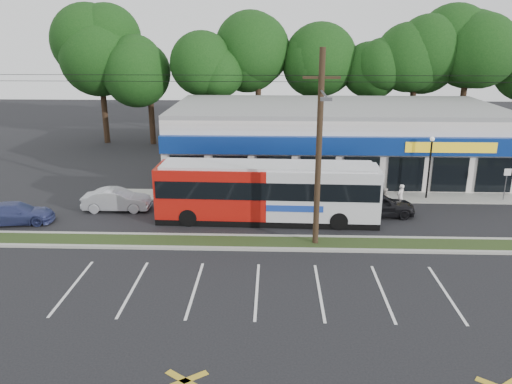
{
  "coord_description": "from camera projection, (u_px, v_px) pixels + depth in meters",
  "views": [
    {
      "loc": [
        0.74,
        -23.25,
        10.6
      ],
      "look_at": [
        -0.26,
        5.0,
        1.59
      ],
      "focal_mm": 35.0,
      "sensor_mm": 36.0,
      "label": 1
    }
  ],
  "objects": [
    {
      "name": "tree_line",
      "position": [
        308.0,
        57.0,
        47.45
      ],
      "size": [
        46.76,
        6.76,
        11.83
      ],
      "color": "black",
      "rests_on": "ground"
    },
    {
      "name": "grass_strip",
      "position": [
        258.0,
        243.0,
        26.31
      ],
      "size": [
        40.0,
        1.6,
        0.12
      ],
      "primitive_type": "cube",
      "color": "#213314",
      "rests_on": "ground"
    },
    {
      "name": "sign_post",
      "position": [
        507.0,
        179.0,
        32.53
      ],
      "size": [
        0.45,
        0.1,
        2.23
      ],
      "color": "#59595E",
      "rests_on": "ground"
    },
    {
      "name": "pedestrian_b",
      "position": [
        384.0,
        201.0,
        30.59
      ],
      "size": [
        0.95,
        0.84,
        1.62
      ],
      "primitive_type": "imported",
      "rotation": [
        0.0,
        0.0,
        2.8
      ],
      "color": "beige",
      "rests_on": "ground"
    },
    {
      "name": "sidewalk",
      "position": [
        336.0,
        197.0,
        33.77
      ],
      "size": [
        32.0,
        2.2,
        0.1
      ],
      "primitive_type": "cube",
      "color": "#9E9E93",
      "rests_on": "ground"
    },
    {
      "name": "car_dark",
      "position": [
        378.0,
        204.0,
        30.15
      ],
      "size": [
        4.46,
        2.01,
        1.49
      ],
      "primitive_type": "imported",
      "rotation": [
        0.0,
        0.0,
        1.63
      ],
      "color": "black",
      "rests_on": "ground"
    },
    {
      "name": "curb_south",
      "position": [
        258.0,
        249.0,
        25.5
      ],
      "size": [
        40.0,
        0.25,
        0.14
      ],
      "primitive_type": "cube",
      "color": "#9E9E93",
      "rests_on": "ground"
    },
    {
      "name": "car_blue",
      "position": [
        16.0,
        213.0,
        29.0
      ],
      "size": [
        4.5,
        2.41,
        1.24
      ],
      "primitive_type": "imported",
      "rotation": [
        0.0,
        0.0,
        1.73
      ],
      "color": "navy",
      "rests_on": "ground"
    },
    {
      "name": "car_silver",
      "position": [
        117.0,
        200.0,
        31.11
      ],
      "size": [
        4.22,
        1.61,
        1.37
      ],
      "primitive_type": "imported",
      "rotation": [
        0.0,
        0.0,
        1.61
      ],
      "color": "#A7A9AF",
      "rests_on": "ground"
    },
    {
      "name": "ground",
      "position": [
        258.0,
        252.0,
        25.38
      ],
      "size": [
        120.0,
        120.0,
        0.0
      ],
      "primitive_type": "plane",
      "color": "black",
      "rests_on": "ground"
    },
    {
      "name": "strip_mall",
      "position": [
        333.0,
        138.0,
        39.54
      ],
      "size": [
        25.0,
        12.55,
        5.3
      ],
      "color": "silver",
      "rests_on": "ground"
    },
    {
      "name": "metrobus",
      "position": [
        267.0,
        191.0,
        29.09
      ],
      "size": [
        12.93,
        3.07,
        3.46
      ],
      "rotation": [
        0.0,
        0.0,
        -0.03
      ],
      "color": "#AA130D",
      "rests_on": "ground"
    },
    {
      "name": "curb_north",
      "position": [
        259.0,
        236.0,
        27.12
      ],
      "size": [
        40.0,
        0.25,
        0.14
      ],
      "primitive_type": "cube",
      "color": "#9E9E93",
      "rests_on": "ground"
    },
    {
      "name": "pedestrian_a",
      "position": [
        400.0,
        197.0,
        31.27
      ],
      "size": [
        0.7,
        0.69,
        1.62
      ],
      "primitive_type": "imported",
      "rotation": [
        0.0,
        0.0,
        3.88
      ],
      "color": "white",
      "rests_on": "ground"
    },
    {
      "name": "lamp_post",
      "position": [
        430.0,
        161.0,
        32.58
      ],
      "size": [
        0.3,
        0.3,
        4.25
      ],
      "color": "black",
      "rests_on": "ground"
    },
    {
      "name": "utility_pole",
      "position": [
        316.0,
        144.0,
        24.52
      ],
      "size": [
        50.0,
        2.77,
        10.0
      ],
      "color": "black",
      "rests_on": "ground"
    }
  ]
}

